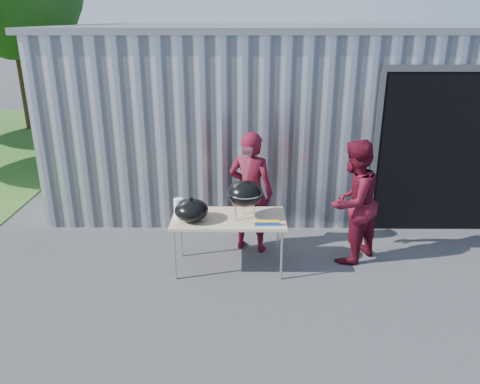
{
  "coord_description": "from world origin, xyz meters",
  "views": [
    {
      "loc": [
        0.01,
        -5.27,
        3.24
      ],
      "look_at": [
        -0.02,
        0.57,
        1.05
      ],
      "focal_mm": 35.0,
      "sensor_mm": 36.0,
      "label": 1
    }
  ],
  "objects_px": {
    "folding_table": "(229,220)",
    "person_cook": "(251,192)",
    "person_bystander": "(353,202)",
    "kettle_grill": "(245,188)"
  },
  "relations": [
    {
      "from": "person_cook",
      "to": "person_bystander",
      "type": "height_order",
      "value": "person_cook"
    },
    {
      "from": "folding_table",
      "to": "kettle_grill",
      "type": "xyz_separation_m",
      "value": [
        0.21,
        -0.01,
        0.46
      ]
    },
    {
      "from": "folding_table",
      "to": "person_cook",
      "type": "relative_size",
      "value": 0.84
    },
    {
      "from": "folding_table",
      "to": "person_cook",
      "type": "bearing_deg",
      "value": 61.88
    },
    {
      "from": "folding_table",
      "to": "person_bystander",
      "type": "relative_size",
      "value": 0.86
    },
    {
      "from": "kettle_grill",
      "to": "person_cook",
      "type": "xyz_separation_m",
      "value": [
        0.09,
        0.58,
        -0.28
      ]
    },
    {
      "from": "kettle_grill",
      "to": "person_bystander",
      "type": "relative_size",
      "value": 0.54
    },
    {
      "from": "kettle_grill",
      "to": "person_bystander",
      "type": "height_order",
      "value": "person_bystander"
    },
    {
      "from": "person_cook",
      "to": "person_bystander",
      "type": "xyz_separation_m",
      "value": [
        1.39,
        -0.31,
        -0.02
      ]
    },
    {
      "from": "folding_table",
      "to": "kettle_grill",
      "type": "distance_m",
      "value": 0.5
    }
  ]
}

